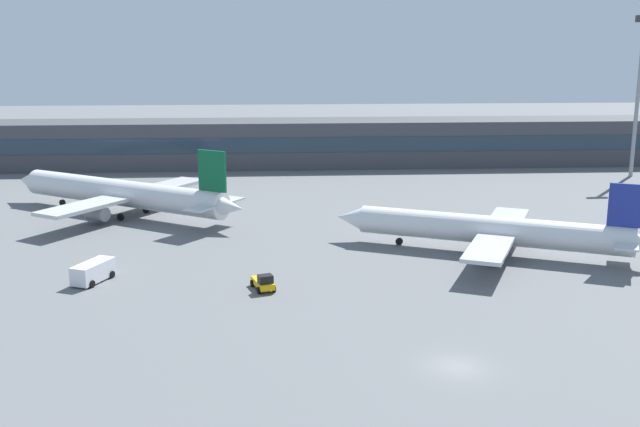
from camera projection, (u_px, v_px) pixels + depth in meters
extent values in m
plane|color=slate|center=(382.00, 235.00, 97.04)|extent=(400.00, 400.00, 0.00)
cube|color=#3F4247|center=(342.00, 143.00, 150.12)|extent=(158.75, 12.00, 9.00)
cube|color=#263847|center=(345.00, 145.00, 144.14)|extent=(150.81, 0.16, 2.80)
cylinder|color=silver|center=(491.00, 230.00, 88.09)|extent=(29.87, 16.10, 3.31)
cone|color=silver|center=(351.00, 218.00, 94.08)|extent=(4.62, 4.38, 3.14)
cube|color=navy|center=(627.00, 206.00, 82.17)|extent=(3.61, 1.88, 4.79)
cube|color=silver|center=(626.00, 240.00, 82.95)|extent=(5.85, 8.93, 0.21)
cube|color=silver|center=(499.00, 233.00, 87.85)|extent=(14.71, 25.49, 0.44)
cylinder|color=gray|center=(504.00, 233.00, 92.88)|extent=(3.26, 2.75, 1.74)
cylinder|color=gray|center=(491.00, 255.00, 83.37)|extent=(3.26, 2.75, 1.74)
cylinder|color=black|center=(399.00, 241.00, 92.47)|extent=(0.94, 0.68, 0.87)
cylinder|color=black|center=(508.00, 247.00, 90.09)|extent=(0.94, 0.68, 0.87)
cylinder|color=black|center=(502.00, 257.00, 85.97)|extent=(0.94, 0.68, 0.87)
cylinder|color=silver|center=(122.00, 193.00, 107.42)|extent=(31.50, 22.55, 3.72)
cone|color=silver|center=(29.00, 181.00, 116.76)|extent=(5.37, 5.21, 3.54)
cone|color=silver|center=(231.00, 208.00, 98.18)|extent=(4.55, 4.23, 2.61)
cube|color=#0C5933|center=(212.00, 171.00, 98.58)|extent=(3.79, 2.67, 5.39)
cube|color=silver|center=(215.00, 204.00, 99.42)|extent=(7.69, 9.69, 0.24)
cube|color=silver|center=(127.00, 196.00, 107.01)|extent=(20.13, 27.13, 0.49)
cylinder|color=gray|center=(156.00, 198.00, 112.30)|extent=(3.70, 3.36, 1.96)
cylinder|color=gray|center=(97.00, 213.00, 102.35)|extent=(3.70, 3.36, 1.96)
cylinder|color=black|center=(62.00, 203.00, 114.01)|extent=(1.03, 0.87, 0.98)
cylinder|color=black|center=(146.00, 210.00, 109.25)|extent=(1.03, 0.87, 0.98)
cylinder|color=black|center=(121.00, 217.00, 104.94)|extent=(1.03, 0.87, 0.98)
cube|color=#F2B20C|center=(263.00, 283.00, 76.03)|extent=(2.50, 3.88, 0.60)
cube|color=black|center=(265.00, 279.00, 75.06)|extent=(1.66, 1.47, 0.90)
cylinder|color=black|center=(259.00, 290.00, 74.73)|extent=(0.45, 0.74, 0.70)
cylinder|color=black|center=(274.00, 289.00, 75.28)|extent=(0.45, 0.74, 0.70)
cylinder|color=black|center=(252.00, 283.00, 76.91)|extent=(0.45, 0.74, 0.70)
cylinder|color=black|center=(267.00, 282.00, 77.46)|extent=(0.45, 0.74, 0.70)
cube|color=white|center=(93.00, 271.00, 78.29)|extent=(3.92, 5.57, 1.90)
cube|color=#1E2633|center=(81.00, 272.00, 76.35)|extent=(1.80, 0.91, 0.70)
cylinder|color=black|center=(75.00, 282.00, 77.24)|extent=(0.56, 0.81, 0.76)
cylinder|color=black|center=(92.00, 284.00, 76.56)|extent=(0.56, 0.81, 0.76)
cylinder|color=black|center=(96.00, 272.00, 80.36)|extent=(0.56, 0.81, 0.76)
cylinder|color=black|center=(112.00, 274.00, 79.68)|extent=(0.56, 0.81, 0.76)
cylinder|color=gray|center=(637.00, 101.00, 135.72)|extent=(0.70, 0.70, 27.43)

